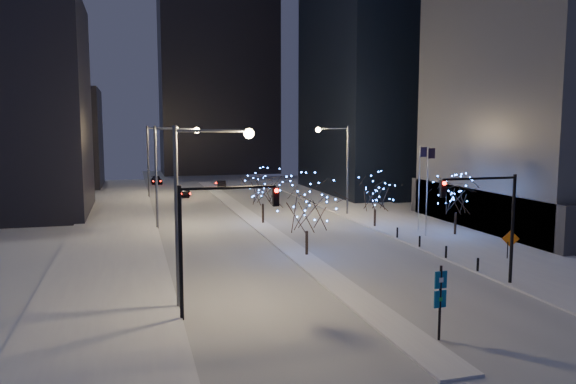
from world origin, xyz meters
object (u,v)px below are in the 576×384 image
object	(u,v)px
traffic_signal_east	(492,211)
holiday_tree_plaza_far	(375,193)
holiday_tree_median_near	(307,206)
holiday_tree_plaza_near	(456,195)
car_near	(184,192)
car_far	(156,180)
street_lamp_east	(340,158)
street_lamp_w_far	(156,151)
wayfinding_sign	(440,295)
street_lamp_w_near	(196,190)
car_mid	(221,185)
holiday_tree_median_far	(263,188)
street_lamp_w_mid	(167,162)
construction_sign	(511,241)
traffic_signal_west	(211,228)

from	to	relation	value
traffic_signal_east	holiday_tree_plaza_far	size ratio (longest dim) A/B	1.30
holiday_tree_plaza_far	holiday_tree_median_near	bearing A→B (deg)	-135.73
holiday_tree_plaza_near	car_near	bearing A→B (deg)	121.01
car_far	holiday_tree_plaza_far	world-z (taller)	holiday_tree_plaza_far
car_near	holiday_tree_plaza_far	distance (m)	33.49
street_lamp_east	traffic_signal_east	bearing A→B (deg)	-92.26
street_lamp_w_far	wayfinding_sign	distance (m)	59.06
street_lamp_w_near	car_mid	xyz separation A→B (m)	(10.44, 58.40, -5.85)
holiday_tree_plaza_near	street_lamp_east	bearing A→B (deg)	112.77
car_near	holiday_tree_median_far	distance (m)	25.33
car_near	traffic_signal_east	bearing A→B (deg)	-64.92
holiday_tree_median_far	wayfinding_sign	size ratio (longest dim) A/B	1.56
street_lamp_w_near	holiday_tree_plaza_near	xyz separation A→B (m)	(24.91, 13.97, -2.73)
car_near	holiday_tree_median_near	distance (m)	39.82
car_mid	holiday_tree_median_near	xyz separation A→B (m)	(-1.00, -48.50, 3.24)
car_far	car_near	bearing A→B (deg)	-83.15
holiday_tree_median_far	holiday_tree_plaza_near	distance (m)	18.82
car_near	street_lamp_w_near	bearing A→B (deg)	-85.01
street_lamp_w_far	holiday_tree_plaza_near	distance (m)	43.89
street_lamp_east	car_mid	world-z (taller)	street_lamp_east
street_lamp_east	street_lamp_w_mid	bearing A→B (deg)	-171.04
street_lamp_w_near	holiday_tree_plaza_far	distance (m)	28.05
street_lamp_w_near	construction_sign	bearing A→B (deg)	11.03
street_lamp_w_far	holiday_tree_plaza_far	world-z (taller)	street_lamp_w_far
traffic_signal_west	holiday_tree_plaza_near	size ratio (longest dim) A/B	1.25
street_lamp_east	holiday_tree_plaza_far	bearing A→B (deg)	-85.84
street_lamp_w_mid	holiday_tree_plaza_near	distance (m)	27.38
holiday_tree_median_near	wayfinding_sign	world-z (taller)	holiday_tree_median_near
holiday_tree_median_near	street_lamp_w_near	bearing A→B (deg)	-133.63
street_lamp_w_mid	holiday_tree_median_near	world-z (taller)	street_lamp_w_mid
street_lamp_east	holiday_tree_median_near	xyz separation A→B (m)	(-9.58, -18.10, -2.56)
car_near	holiday_tree_median_far	size ratio (longest dim) A/B	0.68
holiday_tree_plaza_near	traffic_signal_east	bearing A→B (deg)	-115.16
street_lamp_east	car_far	distance (m)	44.81
car_mid	wayfinding_sign	bearing A→B (deg)	96.01
holiday_tree_plaza_near	wayfinding_sign	size ratio (longest dim) A/B	1.57
street_lamp_w_near	street_lamp_w_mid	xyz separation A→B (m)	(0.00, 25.00, 0.00)
car_mid	holiday_tree_plaza_far	bearing A→B (deg)	109.55
street_lamp_w_far	street_lamp_east	bearing A→B (deg)	-49.15
car_far	holiday_tree_median_far	size ratio (longest dim) A/B	0.79
street_lamp_east	car_far	xyz separation A→B (m)	(-18.26, 40.50, -5.81)
street_lamp_w_far	holiday_tree_plaza_far	distance (m)	36.12
street_lamp_east	wayfinding_sign	bearing A→B (deg)	-103.68
street_lamp_w_near	street_lamp_east	world-z (taller)	same
car_near	wayfinding_sign	distance (m)	57.56
street_lamp_w_far	car_far	xyz separation A→B (m)	(0.76, 18.50, -5.86)
car_near	holiday_tree_plaza_near	bearing A→B (deg)	-49.64
street_lamp_w_far	traffic_signal_west	xyz separation A→B (m)	(0.50, -52.00, -1.74)
street_lamp_w_near	car_far	xyz separation A→B (m)	(0.76, 68.50, -5.86)
traffic_signal_east	wayfinding_sign	size ratio (longest dim) A/B	1.96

